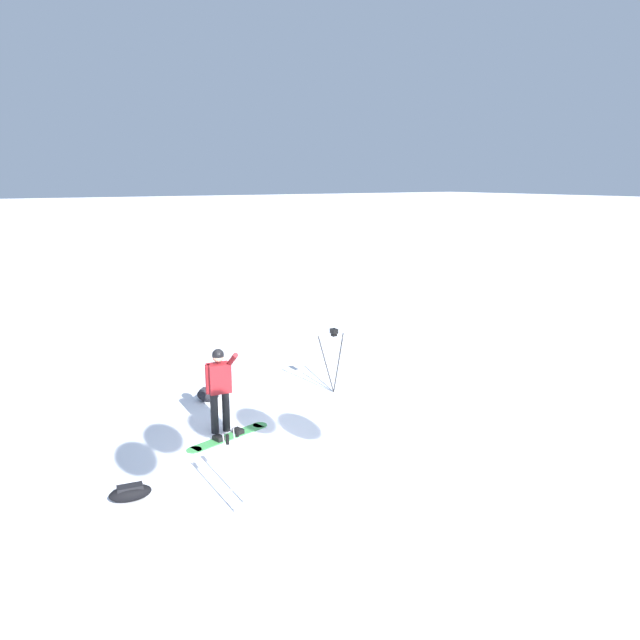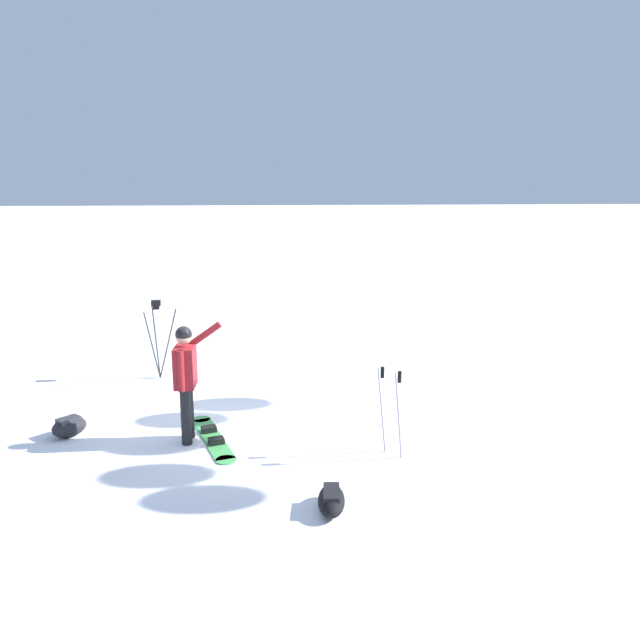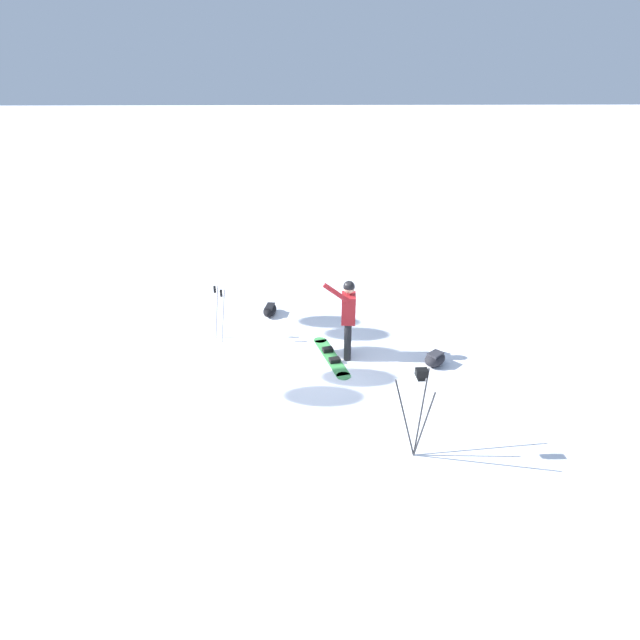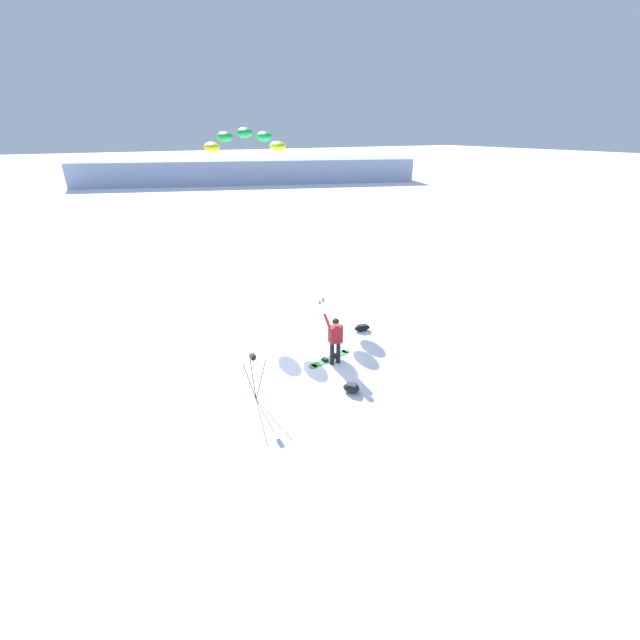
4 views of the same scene
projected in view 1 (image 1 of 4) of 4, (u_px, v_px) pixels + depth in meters
ground_plane at (265, 436)px, 11.07m from camera, size 300.00×300.00×0.00m
snowboarder at (219, 383)px, 11.04m from camera, size 0.47×0.65×1.61m
snowboard at (229, 436)px, 11.00m from camera, size 1.71×0.62×0.10m
gear_bag_large at (130, 493)px, 8.83m from camera, size 0.64×0.39×0.24m
camera_tripod at (334, 347)px, 13.12m from camera, size 0.64×0.55×1.43m
gear_bag_small at (208, 395)px, 12.79m from camera, size 0.56×0.58×0.27m
ski_poles at (233, 457)px, 8.53m from camera, size 0.32×0.32×1.15m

